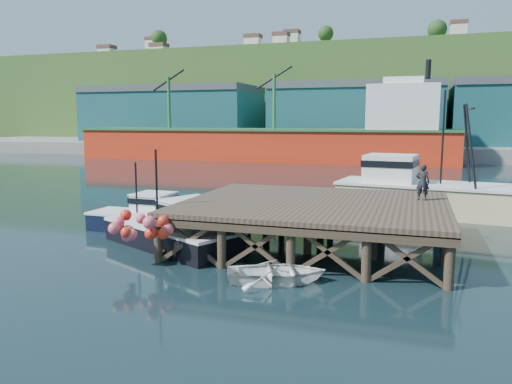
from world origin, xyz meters
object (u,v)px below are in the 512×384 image
at_px(boat_navy, 146,216).
at_px(dinghy, 276,272).
at_px(dockworker, 423,182).
at_px(boat_black, 177,228).
at_px(trawler, 427,189).

distance_m(boat_navy, dinghy, 11.09).
bearing_deg(dockworker, boat_black, 28.02).
bearing_deg(dockworker, trawler, -84.80).
relative_size(boat_navy, trawler, 0.51).
height_order(boat_black, trawler, trawler).
height_order(boat_black, dinghy, boat_black).
bearing_deg(boat_navy, dockworker, 7.66).
xyz_separation_m(boat_navy, dockworker, (14.11, 1.32, 2.24)).
relative_size(boat_navy, boat_black, 0.77).
xyz_separation_m(trawler, dinghy, (-5.45, -15.81, -1.21)).
bearing_deg(boat_black, trawler, 73.61).
relative_size(boat_navy, dinghy, 1.66).
bearing_deg(dinghy, trawler, -38.51).
height_order(boat_navy, trawler, trawler).
bearing_deg(trawler, boat_black, -125.35).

